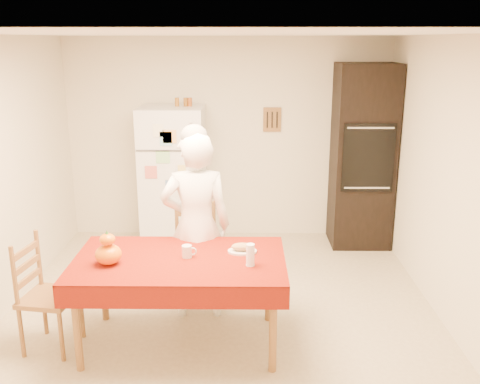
{
  "coord_description": "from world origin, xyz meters",
  "views": [
    {
      "loc": [
        0.22,
        -4.38,
        2.45
      ],
      "look_at": [
        0.17,
        0.2,
        1.15
      ],
      "focal_mm": 40.0,
      "sensor_mm": 36.0,
      "label": 1
    }
  ],
  "objects_px": {
    "refrigerator": "(174,177)",
    "dining_table": "(180,267)",
    "oven_cabinet": "(362,157)",
    "bread_plate": "(242,251)",
    "chair_far": "(197,249)",
    "wine_glass": "(250,255)",
    "pumpkin_lower": "(108,254)",
    "coffee_mug": "(187,251)",
    "seated_woman": "(196,226)",
    "chair_left": "(42,290)"
  },
  "relations": [
    {
      "from": "chair_far",
      "to": "refrigerator",
      "type": "bearing_deg",
      "value": 96.35
    },
    {
      "from": "dining_table",
      "to": "seated_woman",
      "type": "xyz_separation_m",
      "value": [
        0.09,
        0.51,
        0.16
      ]
    },
    {
      "from": "chair_left",
      "to": "refrigerator",
      "type": "bearing_deg",
      "value": -9.47
    },
    {
      "from": "chair_far",
      "to": "coffee_mug",
      "type": "height_order",
      "value": "chair_far"
    },
    {
      "from": "refrigerator",
      "to": "dining_table",
      "type": "relative_size",
      "value": 1.0
    },
    {
      "from": "chair_left",
      "to": "wine_glass",
      "type": "relative_size",
      "value": 5.4
    },
    {
      "from": "dining_table",
      "to": "wine_glass",
      "type": "relative_size",
      "value": 9.66
    },
    {
      "from": "oven_cabinet",
      "to": "coffee_mug",
      "type": "relative_size",
      "value": 22.0
    },
    {
      "from": "refrigerator",
      "to": "chair_far",
      "type": "distance_m",
      "value": 1.55
    },
    {
      "from": "oven_cabinet",
      "to": "bread_plate",
      "type": "height_order",
      "value": "oven_cabinet"
    },
    {
      "from": "seated_woman",
      "to": "bread_plate",
      "type": "distance_m",
      "value": 0.56
    },
    {
      "from": "chair_left",
      "to": "pumpkin_lower",
      "type": "xyz_separation_m",
      "value": [
        0.58,
        -0.05,
        0.33
      ]
    },
    {
      "from": "wine_glass",
      "to": "refrigerator",
      "type": "bearing_deg",
      "value": 110.62
    },
    {
      "from": "bread_plate",
      "to": "chair_far",
      "type": "bearing_deg",
      "value": 122.45
    },
    {
      "from": "coffee_mug",
      "to": "bread_plate",
      "type": "relative_size",
      "value": 0.42
    },
    {
      "from": "coffee_mug",
      "to": "dining_table",
      "type": "bearing_deg",
      "value": -151.39
    },
    {
      "from": "pumpkin_lower",
      "to": "wine_glass",
      "type": "bearing_deg",
      "value": -1.07
    },
    {
      "from": "coffee_mug",
      "to": "chair_far",
      "type": "bearing_deg",
      "value": 89.89
    },
    {
      "from": "oven_cabinet",
      "to": "pumpkin_lower",
      "type": "xyz_separation_m",
      "value": [
        -2.48,
        -2.44,
        -0.26
      ]
    },
    {
      "from": "coffee_mug",
      "to": "seated_woman",
      "type": "bearing_deg",
      "value": 86.05
    },
    {
      "from": "chair_far",
      "to": "wine_glass",
      "type": "height_order",
      "value": "chair_far"
    },
    {
      "from": "chair_left",
      "to": "coffee_mug",
      "type": "relative_size",
      "value": 9.5
    },
    {
      "from": "refrigerator",
      "to": "wine_glass",
      "type": "height_order",
      "value": "refrigerator"
    },
    {
      "from": "wine_glass",
      "to": "oven_cabinet",
      "type": "bearing_deg",
      "value": 60.92
    },
    {
      "from": "dining_table",
      "to": "pumpkin_lower",
      "type": "xyz_separation_m",
      "value": [
        -0.54,
        -0.11,
        0.15
      ]
    },
    {
      "from": "chair_left",
      "to": "coffee_mug",
      "type": "bearing_deg",
      "value": -76.79
    },
    {
      "from": "seated_woman",
      "to": "chair_far",
      "type": "bearing_deg",
      "value": -90.1
    },
    {
      "from": "refrigerator",
      "to": "chair_left",
      "type": "xyz_separation_m",
      "value": [
        -0.77,
        -2.35,
        -0.34
      ]
    },
    {
      "from": "chair_far",
      "to": "pumpkin_lower",
      "type": "height_order",
      "value": "chair_far"
    },
    {
      "from": "seated_woman",
      "to": "chair_left",
      "type": "bearing_deg",
      "value": 19.6
    },
    {
      "from": "pumpkin_lower",
      "to": "wine_glass",
      "type": "height_order",
      "value": "wine_glass"
    },
    {
      "from": "refrigerator",
      "to": "pumpkin_lower",
      "type": "distance_m",
      "value": 2.4
    },
    {
      "from": "chair_left",
      "to": "coffee_mug",
      "type": "xyz_separation_m",
      "value": [
        1.17,
        0.09,
        0.3
      ]
    },
    {
      "from": "dining_table",
      "to": "chair_far",
      "type": "distance_m",
      "value": 0.86
    },
    {
      "from": "coffee_mug",
      "to": "pumpkin_lower",
      "type": "height_order",
      "value": "pumpkin_lower"
    },
    {
      "from": "refrigerator",
      "to": "bread_plate",
      "type": "xyz_separation_m",
      "value": [
        0.85,
        -2.15,
        -0.08
      ]
    },
    {
      "from": "oven_cabinet",
      "to": "chair_left",
      "type": "relative_size",
      "value": 2.32
    },
    {
      "from": "chair_far",
      "to": "oven_cabinet",
      "type": "bearing_deg",
      "value": 29.55
    },
    {
      "from": "refrigerator",
      "to": "wine_glass",
      "type": "bearing_deg",
      "value": -69.38
    },
    {
      "from": "dining_table",
      "to": "chair_far",
      "type": "bearing_deg",
      "value": 85.84
    },
    {
      "from": "refrigerator",
      "to": "wine_glass",
      "type": "xyz_separation_m",
      "value": [
        0.91,
        -2.42,
        -0.0
      ]
    },
    {
      "from": "coffee_mug",
      "to": "bread_plate",
      "type": "xyz_separation_m",
      "value": [
        0.45,
        0.1,
        -0.04
      ]
    },
    {
      "from": "seated_woman",
      "to": "bread_plate",
      "type": "xyz_separation_m",
      "value": [
        0.41,
        -0.37,
        -0.08
      ]
    },
    {
      "from": "dining_table",
      "to": "seated_woman",
      "type": "relative_size",
      "value": 0.99
    },
    {
      "from": "oven_cabinet",
      "to": "dining_table",
      "type": "bearing_deg",
      "value": -129.69
    },
    {
      "from": "dining_table",
      "to": "seated_woman",
      "type": "distance_m",
      "value": 0.54
    },
    {
      "from": "seated_woman",
      "to": "oven_cabinet",
      "type": "bearing_deg",
      "value": -140.89
    },
    {
      "from": "seated_woman",
      "to": "coffee_mug",
      "type": "height_order",
      "value": "seated_woman"
    },
    {
      "from": "oven_cabinet",
      "to": "seated_woman",
      "type": "height_order",
      "value": "oven_cabinet"
    },
    {
      "from": "seated_woman",
      "to": "pumpkin_lower",
      "type": "height_order",
      "value": "seated_woman"
    }
  ]
}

